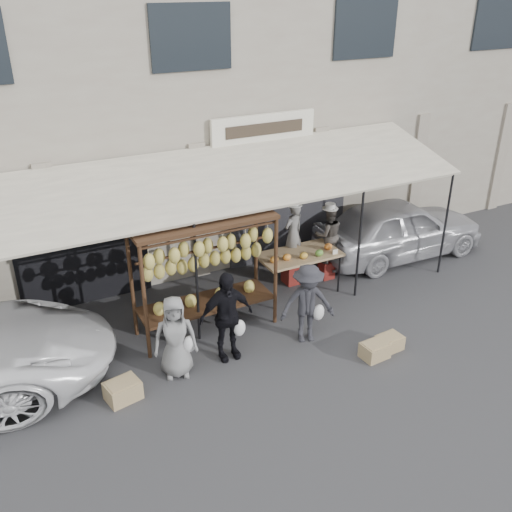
{
  "coord_description": "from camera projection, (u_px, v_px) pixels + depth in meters",
  "views": [
    {
      "loc": [
        -4.07,
        -7.15,
        6.0
      ],
      "look_at": [
        0.3,
        1.4,
        1.3
      ],
      "focal_mm": 40.0,
      "sensor_mm": 36.0,
      "label": 1
    }
  ],
  "objects": [
    {
      "name": "ground_plane",
      "position": [
        277.0,
        357.0,
        10.02
      ],
      "size": [
        90.0,
        90.0,
        0.0
      ],
      "primitive_type": "plane",
      "color": "#2D2D30"
    },
    {
      "name": "shophouse",
      "position": [
        148.0,
        87.0,
        13.61
      ],
      "size": [
        24.0,
        6.15,
        7.3
      ],
      "color": "#9E9888",
      "rests_on": "ground_plane"
    },
    {
      "name": "awning",
      "position": [
        221.0,
        180.0,
        10.72
      ],
      "size": [
        10.0,
        2.35,
        2.92
      ],
      "color": "beige",
      "rests_on": "ground_plane"
    },
    {
      "name": "banana_rack",
      "position": [
        205.0,
        255.0,
        10.11
      ],
      "size": [
        2.6,
        0.9,
        2.24
      ],
      "color": "#392413",
      "rests_on": "ground_plane"
    },
    {
      "name": "produce_table",
      "position": [
        300.0,
        256.0,
        11.69
      ],
      "size": [
        1.7,
        0.9,
        1.04
      ],
      "color": "tan",
      "rests_on": "ground_plane"
    },
    {
      "name": "vendor_left",
      "position": [
        293.0,
        233.0,
        11.97
      ],
      "size": [
        0.56,
        0.44,
        1.33
      ],
      "primitive_type": "imported",
      "rotation": [
        0.0,
        0.0,
        3.43
      ],
      "color": "gray",
      "rests_on": "stool_left"
    },
    {
      "name": "vendor_right",
      "position": [
        328.0,
        235.0,
        12.22
      ],
      "size": [
        0.73,
        0.63,
        1.27
      ],
      "primitive_type": "imported",
      "rotation": [
        0.0,
        0.0,
        2.87
      ],
      "color": "#46413C",
      "rests_on": "stool_right"
    },
    {
      "name": "customer_left",
      "position": [
        175.0,
        337.0,
        9.29
      ],
      "size": [
        0.81,
        0.64,
        1.46
      ],
      "primitive_type": "imported",
      "rotation": [
        0.0,
        0.0,
        -0.28
      ],
      "color": "slate",
      "rests_on": "ground_plane"
    },
    {
      "name": "customer_mid",
      "position": [
        226.0,
        316.0,
        9.68
      ],
      "size": [
        0.97,
        0.42,
        1.65
      ],
      "primitive_type": "imported",
      "rotation": [
        0.0,
        0.0,
        -0.02
      ],
      "color": "black",
      "rests_on": "ground_plane"
    },
    {
      "name": "customer_right",
      "position": [
        307.0,
        304.0,
        10.17
      ],
      "size": [
        1.11,
        0.84,
        1.52
      ],
      "primitive_type": "imported",
      "rotation": [
        0.0,
        0.0,
        -0.31
      ],
      "color": "#28282E",
      "rests_on": "ground_plane"
    },
    {
      "name": "stool_left",
      "position": [
        292.0,
        272.0,
        12.37
      ],
      "size": [
        0.36,
        0.36,
        0.5
      ],
      "primitive_type": "cube",
      "rotation": [
        0.0,
        0.0,
        0.0
      ],
      "color": "maroon",
      "rests_on": "ground_plane"
    },
    {
      "name": "stool_right",
      "position": [
        326.0,
        269.0,
        12.59
      ],
      "size": [
        0.34,
        0.34,
        0.4
      ],
      "primitive_type": "cube",
      "rotation": [
        0.0,
        0.0,
        0.23
      ],
      "color": "maroon",
      "rests_on": "ground_plane"
    },
    {
      "name": "crate_near_a",
      "position": [
        375.0,
        350.0,
        9.96
      ],
      "size": [
        0.49,
        0.38,
        0.28
      ],
      "primitive_type": "cube",
      "rotation": [
        0.0,
        0.0,
        0.07
      ],
      "color": "tan",
      "rests_on": "ground_plane"
    },
    {
      "name": "crate_near_b",
      "position": [
        389.0,
        343.0,
        10.18
      ],
      "size": [
        0.47,
        0.37,
        0.27
      ],
      "primitive_type": "cube",
      "rotation": [
        0.0,
        0.0,
        0.07
      ],
      "color": "tan",
      "rests_on": "ground_plane"
    },
    {
      "name": "crate_far",
      "position": [
        123.0,
        391.0,
        8.96
      ],
      "size": [
        0.59,
        0.49,
        0.31
      ],
      "primitive_type": "cube",
      "rotation": [
        0.0,
        0.0,
        0.2
      ],
      "color": "tan",
      "rests_on": "ground_plane"
    },
    {
      "name": "sedan",
      "position": [
        398.0,
        228.0,
        13.4
      ],
      "size": [
        4.2,
        1.8,
        1.41
      ],
      "primitive_type": "imported",
      "rotation": [
        0.0,
        0.0,
        1.54
      ],
      "color": "#ACABB1",
      "rests_on": "ground_plane"
    }
  ]
}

